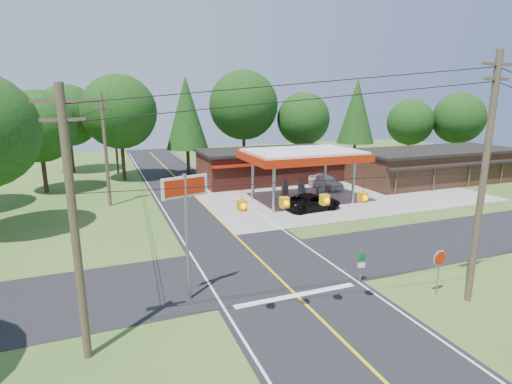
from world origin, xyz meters
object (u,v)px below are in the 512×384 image
object	(u,v)px
suv_car	(313,202)
gas_canopy	(303,157)
sedan_car	(326,181)
octagonal_stop_sign	(440,262)
big_stop_sign	(186,209)

from	to	relation	value
suv_car	gas_canopy	bearing A→B (deg)	-13.16
sedan_car	gas_canopy	bearing A→B (deg)	-147.54
gas_canopy	sedan_car	distance (m)	7.30
octagonal_stop_sign	big_stop_sign	bearing A→B (deg)	160.83
sedan_car	octagonal_stop_sign	size ratio (longest dim) A/B	1.98
sedan_car	big_stop_sign	size ratio (longest dim) A/B	0.75
suv_car	octagonal_stop_sign	xyz separation A→B (m)	(-1.98, -16.01, 1.03)
gas_canopy	sedan_car	bearing A→B (deg)	38.53
big_stop_sign	suv_car	bearing A→B (deg)	41.66
gas_canopy	octagonal_stop_sign	distance (m)	19.34
suv_car	big_stop_sign	world-z (taller)	big_stop_sign
octagonal_stop_sign	gas_canopy	bearing A→B (deg)	82.56
octagonal_stop_sign	suv_car	bearing A→B (deg)	82.95
sedan_car	big_stop_sign	distance (m)	27.15
gas_canopy	suv_car	world-z (taller)	gas_canopy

